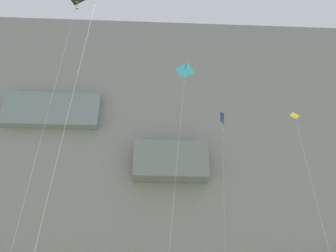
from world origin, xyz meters
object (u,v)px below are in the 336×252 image
object	(u,v)px
kite_diamond_low_left	(222,128)
kite_diamond_front_field	(185,75)
kite_diamond_far_right	(77,4)
kite_diamond_low_center	(299,133)

from	to	relation	value
kite_diamond_low_left	kite_diamond_front_field	size ratio (longest dim) A/B	0.96
kite_diamond_low_left	kite_diamond_front_field	distance (m)	10.19
kite_diamond_far_right	kite_diamond_low_left	xyz separation A→B (m)	(16.24, 15.93, -3.74)
kite_diamond_low_center	kite_diamond_low_left	world-z (taller)	kite_diamond_low_center
kite_diamond_low_center	kite_diamond_front_field	world-z (taller)	kite_diamond_low_center
kite_diamond_low_center	kite_diamond_front_field	size ratio (longest dim) A/B	1.04
kite_diamond_low_center	kite_diamond_front_field	bearing A→B (deg)	-146.64
kite_diamond_low_center	kite_diamond_far_right	world-z (taller)	kite_diamond_far_right
kite_diamond_far_right	kite_diamond_front_field	world-z (taller)	kite_diamond_far_right
kite_diamond_low_left	kite_diamond_front_field	bearing A→B (deg)	-123.42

